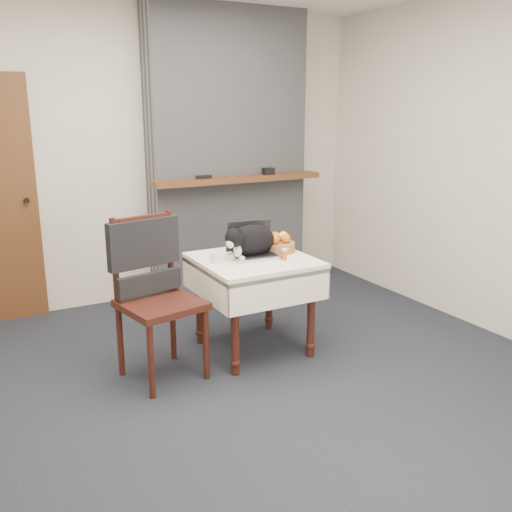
{
  "coord_description": "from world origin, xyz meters",
  "views": [
    {
      "loc": [
        -1.42,
        -3.0,
        1.76
      ],
      "look_at": [
        0.41,
        0.39,
        0.73
      ],
      "focal_mm": 40.0,
      "sensor_mm": 36.0,
      "label": 1
    }
  ],
  "objects": [
    {
      "name": "laptop",
      "position": [
        0.44,
        0.5,
        0.76
      ],
      "size": [
        0.36,
        0.32,
        0.25
      ],
      "rotation": [
        0.0,
        0.0,
        -0.1
      ],
      "color": "#B7B7BC",
      "rests_on": "side_table"
    },
    {
      "name": "fruit_basket",
      "position": [
        0.67,
        0.53,
        0.76
      ],
      "size": [
        0.25,
        0.25,
        0.14
      ],
      "color": "#9F6D40",
      "rests_on": "side_table"
    },
    {
      "name": "chair",
      "position": [
        -0.33,
        0.45,
        0.68
      ],
      "size": [
        0.57,
        0.56,
        1.07
      ],
      "rotation": [
        0.0,
        0.0,
        0.2
      ],
      "color": "#35130E",
      "rests_on": "ground"
    },
    {
      "name": "cat",
      "position": [
        0.43,
        0.49,
        0.81
      ],
      "size": [
        0.55,
        0.34,
        0.26
      ],
      "rotation": [
        0.0,
        0.0,
        0.4
      ],
      "color": "black",
      "rests_on": "side_table"
    },
    {
      "name": "desk_clutter",
      "position": [
        0.64,
        0.46,
        0.7
      ],
      "size": [
        0.1,
        0.1,
        0.01
      ],
      "primitive_type": "cube",
      "rotation": [
        0.0,
        0.0,
        0.76
      ],
      "color": "black",
      "rests_on": "side_table"
    },
    {
      "name": "side_table",
      "position": [
        0.42,
        0.44,
        0.59
      ],
      "size": [
        0.78,
        0.78,
        0.7
      ],
      "color": "#35130E",
      "rests_on": "ground"
    },
    {
      "name": "chimney",
      "position": [
        0.9,
        1.85,
        1.3
      ],
      "size": [
        1.62,
        0.48,
        2.6
      ],
      "color": "gray",
      "rests_on": "ground"
    },
    {
      "name": "pill_bottle",
      "position": [
        0.58,
        0.29,
        0.74
      ],
      "size": [
        0.04,
        0.04,
        0.08
      ],
      "color": "#A94814",
      "rests_on": "side_table"
    },
    {
      "name": "room_shell",
      "position": [
        0.0,
        0.46,
        1.76
      ],
      "size": [
        4.52,
        4.01,
        2.61
      ],
      "color": "beige",
      "rests_on": "ground"
    },
    {
      "name": "cream_jar",
      "position": [
        0.12,
        0.45,
        0.73
      ],
      "size": [
        0.06,
        0.06,
        0.07
      ],
      "primitive_type": "cylinder",
      "color": "silver",
      "rests_on": "side_table"
    },
    {
      "name": "ground",
      "position": [
        0.0,
        0.0,
        0.0
      ],
      "size": [
        4.5,
        4.5,
        0.0
      ],
      "primitive_type": "plane",
      "color": "black",
      "rests_on": "ground"
    }
  ]
}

